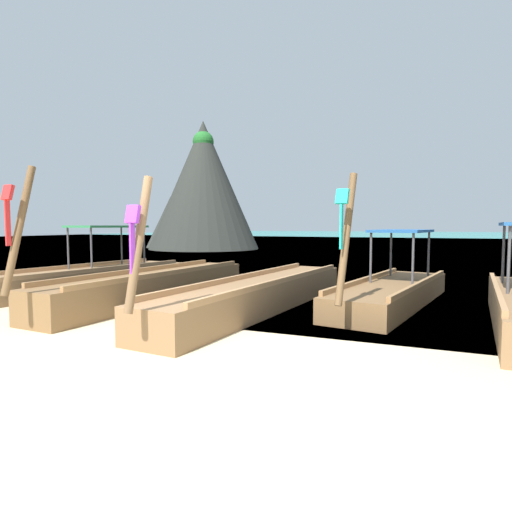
{
  "coord_description": "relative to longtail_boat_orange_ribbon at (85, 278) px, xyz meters",
  "views": [
    {
      "loc": [
        3.53,
        -4.9,
        1.75
      ],
      "look_at": [
        0.0,
        3.6,
        1.09
      ],
      "focal_mm": 30.4,
      "sensor_mm": 36.0,
      "label": 1
    }
  ],
  "objects": [
    {
      "name": "sea_water",
      "position": [
        5.22,
        57.5,
        -0.33
      ],
      "size": [
        120.0,
        120.0,
        0.0
      ],
      "primitive_type": "plane",
      "color": "teal",
      "rests_on": "ground"
    },
    {
      "name": "karst_rock",
      "position": [
        -7.51,
        19.37,
        4.14
      ],
      "size": [
        9.45,
        8.12,
        9.38
      ],
      "color": "#2D302B",
      "rests_on": "ground"
    },
    {
      "name": "longtail_boat_turquoise_ribbon",
      "position": [
        7.9,
        0.85,
        -0.02
      ],
      "size": [
        2.2,
        5.91,
        2.62
      ],
      "color": "brown",
      "rests_on": "ground"
    },
    {
      "name": "longtail_boat_violet_ribbon",
      "position": [
        5.42,
        -0.74,
        -0.02
      ],
      "size": [
        1.72,
        7.35,
        2.42
      ],
      "color": "olive",
      "rests_on": "ground"
    },
    {
      "name": "longtail_boat_orange_ribbon",
      "position": [
        0.0,
        0.0,
        0.0
      ],
      "size": [
        2.31,
        6.81,
        2.38
      ],
      "color": "olive",
      "rests_on": "ground"
    },
    {
      "name": "longtail_boat_red_ribbon",
      "position": [
        2.8,
        -0.84,
        0.01
      ],
      "size": [
        1.51,
        6.7,
        2.73
      ],
      "color": "brown",
      "rests_on": "ground"
    },
    {
      "name": "ground",
      "position": [
        5.22,
        -4.1,
        -0.33
      ],
      "size": [
        120.0,
        120.0,
        0.0
      ],
      "primitive_type": "plane",
      "color": "beige"
    }
  ]
}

